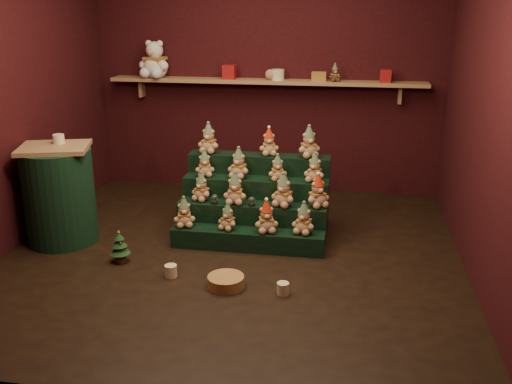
% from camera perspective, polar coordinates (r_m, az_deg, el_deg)
% --- Properties ---
extents(ground, '(4.00, 4.00, 0.00)m').
position_cam_1_polar(ground, '(5.14, -2.31, -6.26)').
color(ground, black).
rests_on(ground, ground).
extents(back_wall, '(4.00, 0.10, 2.80)m').
position_cam_1_polar(back_wall, '(6.73, 1.17, 12.03)').
color(back_wall, black).
rests_on(back_wall, ground).
extents(front_wall, '(4.00, 0.10, 2.80)m').
position_cam_1_polar(front_wall, '(2.80, -11.24, 2.75)').
color(front_wall, black).
rests_on(front_wall, ground).
extents(left_wall, '(0.10, 4.00, 2.80)m').
position_cam_1_polar(left_wall, '(5.53, -24.07, 9.11)').
color(left_wall, black).
rests_on(left_wall, ground).
extents(right_wall, '(0.10, 4.00, 2.80)m').
position_cam_1_polar(right_wall, '(4.75, 22.71, 8.01)').
color(right_wall, black).
rests_on(right_wall, ground).
extents(back_shelf, '(3.60, 0.26, 0.24)m').
position_cam_1_polar(back_shelf, '(6.57, 0.94, 10.95)').
color(back_shelf, '#A27751').
rests_on(back_shelf, ground).
extents(riser_tier_front, '(1.40, 0.22, 0.18)m').
position_cam_1_polar(riser_tier_front, '(5.22, -0.84, -4.77)').
color(riser_tier_front, black).
rests_on(riser_tier_front, ground).
extents(riser_tier_midfront, '(1.40, 0.22, 0.36)m').
position_cam_1_polar(riser_tier_midfront, '(5.38, -0.43, -2.99)').
color(riser_tier_midfront, black).
rests_on(riser_tier_midfront, ground).
extents(riser_tier_midback, '(1.40, 0.22, 0.54)m').
position_cam_1_polar(riser_tier_midback, '(5.55, -0.04, -1.31)').
color(riser_tier_midback, black).
rests_on(riser_tier_midback, ground).
extents(riser_tier_back, '(1.40, 0.22, 0.72)m').
position_cam_1_polar(riser_tier_back, '(5.73, 0.33, 0.27)').
color(riser_tier_back, black).
rests_on(riser_tier_back, ground).
extents(teddy_0, '(0.24, 0.23, 0.28)m').
position_cam_1_polar(teddy_0, '(5.27, -7.20, -2.01)').
color(teddy_0, tan).
rests_on(teddy_0, riser_tier_front).
extents(teddy_1, '(0.22, 0.21, 0.25)m').
position_cam_1_polar(teddy_1, '(5.17, -2.85, -2.46)').
color(teddy_1, tan).
rests_on(teddy_1, riser_tier_front).
extents(teddy_2, '(0.26, 0.24, 0.30)m').
position_cam_1_polar(teddy_2, '(5.10, 1.04, -2.47)').
color(teddy_2, tan).
rests_on(teddy_2, riser_tier_front).
extents(teddy_3, '(0.25, 0.24, 0.29)m').
position_cam_1_polar(teddy_3, '(5.08, 4.80, -2.62)').
color(teddy_3, tan).
rests_on(teddy_3, riser_tier_front).
extents(teddy_4, '(0.25, 0.24, 0.27)m').
position_cam_1_polar(teddy_4, '(5.39, -5.48, 0.53)').
color(teddy_4, tan).
rests_on(teddy_4, riser_tier_midfront).
extents(teddy_5, '(0.22, 0.20, 0.30)m').
position_cam_1_polar(teddy_5, '(5.28, -2.11, 0.37)').
color(teddy_5, tan).
rests_on(teddy_5, riser_tier_midfront).
extents(teddy_6, '(0.28, 0.27, 0.31)m').
position_cam_1_polar(teddy_6, '(5.21, 2.77, 0.20)').
color(teddy_6, tan).
rests_on(teddy_6, riser_tier_midfront).
extents(teddy_7, '(0.29, 0.28, 0.30)m').
position_cam_1_polar(teddy_7, '(5.22, 6.20, 0.10)').
color(teddy_7, tan).
rests_on(teddy_7, riser_tier_midfront).
extents(teddy_8, '(0.23, 0.21, 0.26)m').
position_cam_1_polar(teddy_8, '(5.53, -5.16, 2.87)').
color(teddy_8, tan).
rests_on(teddy_8, riser_tier_midback).
extents(teddy_9, '(0.25, 0.23, 0.29)m').
position_cam_1_polar(teddy_9, '(5.46, -1.74, 2.92)').
color(teddy_9, tan).
rests_on(teddy_9, riser_tier_midback).
extents(teddy_10, '(0.21, 0.20, 0.25)m').
position_cam_1_polar(teddy_10, '(5.39, 2.16, 2.46)').
color(teddy_10, tan).
rests_on(teddy_10, riser_tier_midback).
extents(teddy_11, '(0.24, 0.22, 0.27)m').
position_cam_1_polar(teddy_11, '(5.36, 5.89, 2.43)').
color(teddy_11, tan).
rests_on(teddy_11, riser_tier_midback).
extents(teddy_12, '(0.24, 0.22, 0.30)m').
position_cam_1_polar(teddy_12, '(5.69, -4.75, 5.39)').
color(teddy_12, tan).
rests_on(teddy_12, riser_tier_back).
extents(teddy_13, '(0.23, 0.21, 0.27)m').
position_cam_1_polar(teddy_13, '(5.59, 1.30, 5.04)').
color(teddy_13, tan).
rests_on(teddy_13, riser_tier_back).
extents(teddy_14, '(0.28, 0.27, 0.30)m').
position_cam_1_polar(teddy_14, '(5.53, 5.31, 5.02)').
color(teddy_14, tan).
rests_on(teddy_14, riser_tier_back).
extents(snow_globe_a, '(0.07, 0.07, 0.09)m').
position_cam_1_polar(snow_globe_a, '(5.32, -4.17, -0.72)').
color(snow_globe_a, black).
rests_on(snow_globe_a, riser_tier_midfront).
extents(snow_globe_b, '(0.07, 0.07, 0.09)m').
position_cam_1_polar(snow_globe_b, '(5.25, -0.44, -0.94)').
color(snow_globe_b, black).
rests_on(snow_globe_b, riser_tier_midfront).
extents(snow_globe_c, '(0.06, 0.06, 0.08)m').
position_cam_1_polar(snow_globe_c, '(5.20, 3.23, -1.19)').
color(snow_globe_c, black).
rests_on(snow_globe_c, riser_tier_midfront).
extents(side_table, '(0.72, 0.65, 0.92)m').
position_cam_1_polar(side_table, '(5.57, -19.07, -0.27)').
color(side_table, '#A27751').
rests_on(side_table, ground).
extents(table_ornament, '(0.10, 0.10, 0.08)m').
position_cam_1_polar(table_ornament, '(5.53, -19.13, 5.05)').
color(table_ornament, beige).
rests_on(table_ornament, side_table).
extents(mini_christmas_tree, '(0.18, 0.18, 0.30)m').
position_cam_1_polar(mini_christmas_tree, '(5.08, -13.48, -5.29)').
color(mini_christmas_tree, '#4C271B').
rests_on(mini_christmas_tree, ground).
extents(mug_left, '(0.10, 0.10, 0.10)m').
position_cam_1_polar(mug_left, '(4.77, -8.51, -7.81)').
color(mug_left, beige).
rests_on(mug_left, ground).
extents(mug_right, '(0.09, 0.09, 0.09)m').
position_cam_1_polar(mug_right, '(4.46, 2.71, -9.61)').
color(mug_right, beige).
rests_on(mug_right, ground).
extents(wicker_basket, '(0.38, 0.38, 0.09)m').
position_cam_1_polar(wicker_basket, '(4.57, -3.03, -8.93)').
color(wicker_basket, '#A98144').
rests_on(wicker_basket, ground).
extents(white_bear, '(0.45, 0.42, 0.53)m').
position_cam_1_polar(white_bear, '(6.82, -10.10, 13.40)').
color(white_bear, white).
rests_on(white_bear, back_shelf).
extents(brown_bear, '(0.17, 0.16, 0.19)m').
position_cam_1_polar(brown_bear, '(6.45, 7.89, 11.73)').
color(brown_bear, '#52311B').
rests_on(brown_bear, back_shelf).
extents(gift_tin_red_a, '(0.14, 0.14, 0.16)m').
position_cam_1_polar(gift_tin_red_a, '(6.61, -2.68, 11.90)').
color(gift_tin_red_a, '#B11C1B').
rests_on(gift_tin_red_a, back_shelf).
extents(gift_tin_cream, '(0.14, 0.14, 0.12)m').
position_cam_1_polar(gift_tin_cream, '(6.52, 2.21, 11.64)').
color(gift_tin_cream, beige).
rests_on(gift_tin_cream, back_shelf).
extents(gift_tin_red_b, '(0.12, 0.12, 0.14)m').
position_cam_1_polar(gift_tin_red_b, '(6.47, 12.82, 11.25)').
color(gift_tin_red_b, '#B11C1B').
rests_on(gift_tin_red_b, back_shelf).
extents(shelf_plush_ball, '(0.12, 0.12, 0.12)m').
position_cam_1_polar(shelf_plush_ball, '(6.53, 1.45, 11.66)').
color(shelf_plush_ball, tan).
rests_on(shelf_plush_ball, back_shelf).
extents(scarf_gift_box, '(0.16, 0.10, 0.10)m').
position_cam_1_polar(scarf_gift_box, '(6.48, 6.31, 11.41)').
color(scarf_gift_box, orange).
rests_on(scarf_gift_box, back_shelf).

